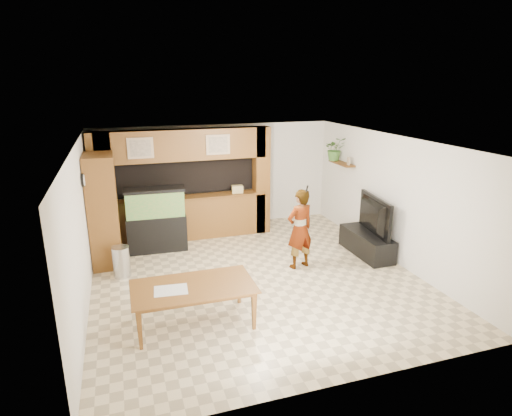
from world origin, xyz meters
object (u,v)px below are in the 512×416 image
object	(u,v)px
aquarium	(156,220)
dining_table	(194,306)
pantry_cabinet	(103,211)
television	(369,215)
person	(300,229)

from	to	relation	value
aquarium	dining_table	xyz separation A→B (m)	(0.25, -3.29, -0.37)
pantry_cabinet	aquarium	size ratio (longest dim) A/B	1.60
aquarium	television	distance (m)	4.60
pantry_cabinet	dining_table	bearing A→B (deg)	-65.79
pantry_cabinet	television	bearing A→B (deg)	-12.94
television	dining_table	world-z (taller)	television
person	television	bearing A→B (deg)	171.82
pantry_cabinet	dining_table	size ratio (longest dim) A/B	1.22
aquarium	television	bearing A→B (deg)	-18.08
aquarium	television	size ratio (longest dim) A/B	1.03
television	person	distance (m)	1.67
television	person	bearing A→B (deg)	103.21
pantry_cabinet	person	distance (m)	3.96
aquarium	dining_table	world-z (taller)	aquarium
pantry_cabinet	person	world-z (taller)	pantry_cabinet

